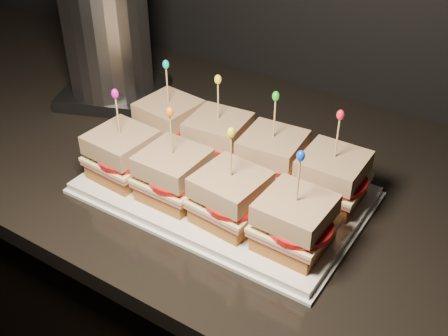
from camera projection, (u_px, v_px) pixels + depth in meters
The scene contains 62 objects.
granite_slab at pixel (339, 207), 0.96m from camera, with size 2.71×0.72×0.03m, color black.
platter at pixel (224, 190), 0.96m from camera, with size 0.46×0.28×0.02m, color white.
platter_rim at pixel (224, 193), 0.96m from camera, with size 0.47×0.30×0.01m, color white.
sandwich_0_bread_bot at pixel (170, 135), 1.07m from camera, with size 0.10×0.10×0.03m, color brown.
sandwich_0_ham at pixel (170, 127), 1.06m from camera, with size 0.11×0.10×0.01m, color #C25458.
sandwich_0_cheese at pixel (170, 124), 1.05m from camera, with size 0.11×0.10×0.01m, color #FAE69D.
sandwich_0_tomato at pixel (173, 123), 1.04m from camera, with size 0.10×0.10×0.01m, color #B71010.
sandwich_0_bread_top at pixel (169, 110), 1.04m from camera, with size 0.10×0.10×0.03m, color brown.
sandwich_0_pick at pixel (167, 88), 1.01m from camera, with size 0.00×0.00×0.09m, color tan.
sandwich_0_frill at pixel (166, 64), 0.98m from camera, with size 0.01×0.01×0.02m, color #10B3A1.
sandwich_1_bread_bot at pixel (218, 152), 1.02m from camera, with size 0.10×0.10×0.03m, color brown.
sandwich_1_ham at pixel (218, 144), 1.01m from camera, with size 0.11×0.10×0.01m, color #C25458.
sandwich_1_cheese at pixel (218, 141), 1.00m from camera, with size 0.11×0.10×0.01m, color #FAE69D.
sandwich_1_tomato at pixel (222, 140), 0.99m from camera, with size 0.10×0.10×0.01m, color #B71010.
sandwich_1_bread_top at pixel (218, 127), 0.99m from camera, with size 0.10×0.10×0.03m, color brown.
sandwich_1_pick at pixel (218, 103), 0.96m from camera, with size 0.00×0.00×0.09m, color tan.
sandwich_1_frill at pixel (218, 79), 0.93m from camera, with size 0.01×0.01×0.02m, color yellow.
sandwich_2_bread_bot at pixel (271, 171), 0.97m from camera, with size 0.10×0.10×0.03m, color brown.
sandwich_2_ham at pixel (272, 163), 0.96m from camera, with size 0.11×0.10×0.01m, color #C25458.
sandwich_2_cheese at pixel (272, 159), 0.95m from camera, with size 0.11×0.10×0.01m, color #FAE69D.
sandwich_2_tomato at pixel (277, 159), 0.94m from camera, with size 0.10×0.10×0.01m, color #B71010.
sandwich_2_bread_top at pixel (273, 145), 0.94m from camera, with size 0.10×0.10×0.03m, color brown.
sandwich_2_pick at pixel (274, 121), 0.91m from camera, with size 0.00×0.00×0.09m, color tan.
sandwich_2_frill at pixel (276, 96), 0.89m from camera, with size 0.01×0.01×0.02m, color green.
sandwich_3_bread_bot at pixel (330, 192), 0.92m from camera, with size 0.10×0.10×0.03m, color brown.
sandwich_3_ham at pixel (331, 183), 0.91m from camera, with size 0.11×0.10×0.01m, color #C25458.
sandwich_3_cheese at pixel (332, 180), 0.90m from camera, with size 0.11×0.10×0.01m, color #FAE69D.
sandwich_3_tomato at pixel (338, 180), 0.89m from camera, with size 0.10×0.10×0.01m, color #B71010.
sandwich_3_bread_top at pixel (334, 165), 0.89m from camera, with size 0.10×0.10×0.03m, color brown.
sandwich_3_pick at pixel (337, 140), 0.86m from camera, with size 0.00×0.00×0.09m, color tan.
sandwich_3_frill at pixel (340, 115), 0.84m from camera, with size 0.01×0.01×0.02m, color red.
sandwich_4_bread_bot at pixel (124, 168), 0.97m from camera, with size 0.10×0.10×0.03m, color brown.
sandwich_4_ham at pixel (123, 160), 0.96m from camera, with size 0.11×0.10×0.01m, color #C25458.
sandwich_4_cheese at pixel (123, 156), 0.96m from camera, with size 0.11×0.10×0.01m, color #FAE69D.
sandwich_4_tomato at pixel (125, 156), 0.95m from camera, with size 0.10×0.10×0.01m, color #B71010.
sandwich_4_bread_top at pixel (121, 142), 0.94m from camera, with size 0.10×0.10×0.03m, color brown.
sandwich_4_pick at pixel (118, 118), 0.92m from camera, with size 0.00×0.00×0.09m, color tan.
sandwich_4_frill at pixel (115, 94), 0.89m from camera, with size 0.01×0.01×0.02m, color #CE10B4.
sandwich_5_bread_bot at pixel (174, 189), 0.93m from camera, with size 0.10×0.10×0.03m, color brown.
sandwich_5_ham at pixel (174, 180), 0.92m from camera, with size 0.11×0.10×0.01m, color #C25458.
sandwich_5_cheese at pixel (174, 177), 0.91m from camera, with size 0.11×0.10×0.01m, color #FAE69D.
sandwich_5_tomato at pixel (177, 177), 0.90m from camera, with size 0.10×0.10×0.01m, color #B71010.
sandwich_5_bread_top at pixel (173, 162), 0.90m from camera, with size 0.10×0.10×0.03m, color brown.
sandwich_5_pick at pixel (171, 137), 0.87m from camera, with size 0.00×0.00×0.09m, color tan.
sandwich_5_frill at pixel (170, 112), 0.84m from camera, with size 0.01×0.01×0.02m, color orange.
sandwich_6_bread_bot at pixel (230, 212), 0.88m from camera, with size 0.10×0.10×0.03m, color brown.
sandwich_6_ham at pixel (231, 203), 0.87m from camera, with size 0.11×0.10×0.01m, color #C25458.
sandwich_6_cheese at pixel (231, 199), 0.86m from camera, with size 0.11×0.10×0.01m, color #FAE69D.
sandwich_6_tomato at pixel (235, 200), 0.85m from camera, with size 0.10×0.10×0.01m, color #B71010.
sandwich_6_bread_top at pixel (231, 184), 0.85m from camera, with size 0.10×0.10×0.03m, color brown.
sandwich_6_pick at pixel (231, 159), 0.82m from camera, with size 0.00×0.00×0.09m, color tan.
sandwich_6_frill at pixel (231, 133), 0.79m from camera, with size 0.01×0.01×0.02m, color yellow.
sandwich_7_bread_bot at pixel (293, 237), 0.83m from camera, with size 0.10×0.10×0.03m, color brown.
sandwich_7_ham at pixel (294, 228), 0.82m from camera, with size 0.11×0.10×0.01m, color #C25458.
sandwich_7_cheese at pixel (294, 225), 0.81m from camera, with size 0.11×0.10×0.01m, color #FAE69D.
sandwich_7_tomato at pixel (300, 226), 0.80m from camera, with size 0.10×0.10×0.01m, color #B71010.
sandwich_7_bread_top at pixel (296, 209), 0.80m from camera, with size 0.10×0.10×0.03m, color brown.
sandwich_7_pick at pixel (298, 183), 0.77m from camera, with size 0.00×0.00×0.09m, color tan.
sandwich_7_frill at pixel (301, 156), 0.75m from camera, with size 0.01×0.01×0.02m, color blue.
appliance_base at pixel (114, 93), 1.25m from camera, with size 0.21×0.18×0.03m, color #262628.
appliance_body at pixel (107, 38), 1.17m from camera, with size 0.18×0.18×0.23m, color silver.
appliance at pixel (108, 40), 1.17m from camera, with size 0.21×0.18×0.28m, color silver, non-canonical shape.
Camera 1 is at (-0.11, 0.91, 1.52)m, focal length 45.00 mm.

